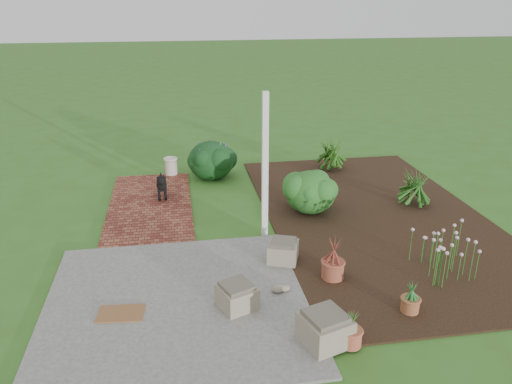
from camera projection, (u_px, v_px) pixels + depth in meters
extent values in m
plane|color=#37631F|center=(248.00, 239.00, 8.54)|extent=(80.00, 80.00, 0.00)
cube|color=#5C5D5A|center=(176.00, 303.00, 6.74)|extent=(3.50, 3.50, 0.04)
cube|color=maroon|center=(150.00, 205.00, 9.88)|extent=(1.60, 3.50, 0.04)
cube|color=black|center=(376.00, 216.00, 9.37)|extent=(4.00, 7.00, 0.03)
cube|color=white|center=(265.00, 167.00, 8.22)|extent=(0.10, 0.10, 2.50)
cube|color=#726655|center=(325.00, 330.00, 5.89)|extent=(0.65, 0.65, 0.34)
cube|color=gray|center=(237.00, 297.00, 6.57)|extent=(0.58, 0.58, 0.30)
cube|color=gray|center=(283.00, 252.00, 7.73)|extent=(0.57, 0.57, 0.29)
cube|color=brown|center=(121.00, 313.00, 6.47)|extent=(0.63, 0.44, 0.02)
cube|color=black|center=(162.00, 184.00, 10.07)|extent=(0.20, 0.42, 0.18)
cylinder|color=black|center=(159.00, 196.00, 10.00)|extent=(0.05, 0.05, 0.21)
cylinder|color=black|center=(166.00, 195.00, 10.02)|extent=(0.05, 0.05, 0.21)
cylinder|color=black|center=(159.00, 190.00, 10.27)|extent=(0.05, 0.05, 0.21)
cylinder|color=black|center=(165.00, 190.00, 10.29)|extent=(0.05, 0.05, 0.21)
sphere|color=black|center=(161.00, 181.00, 9.79)|extent=(0.17, 0.17, 0.17)
cone|color=black|center=(161.00, 175.00, 10.23)|extent=(0.07, 0.13, 0.15)
cylinder|color=beige|center=(171.00, 166.00, 11.45)|extent=(0.37, 0.37, 0.38)
ellipsoid|color=#144411|center=(310.00, 191.00, 9.44)|extent=(0.96, 0.96, 0.81)
cylinder|color=#984933|center=(333.00, 269.00, 7.28)|extent=(0.43, 0.43, 0.27)
cylinder|color=#945432|center=(410.00, 305.00, 6.51)|extent=(0.25, 0.25, 0.20)
cylinder|color=#B1533C|center=(351.00, 337.00, 5.87)|extent=(0.32, 0.32, 0.22)
ellipsoid|color=black|center=(211.00, 159.00, 11.24)|extent=(1.26, 1.26, 0.88)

